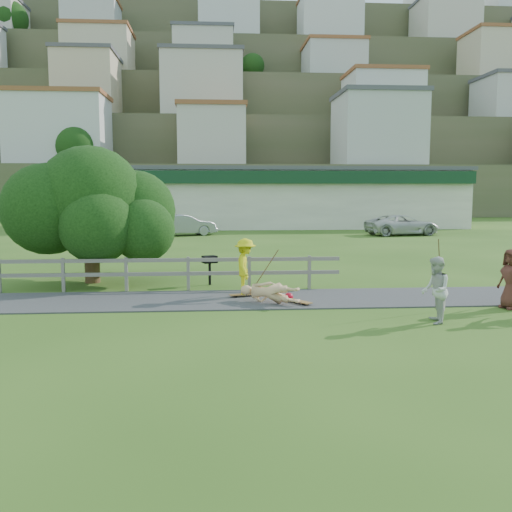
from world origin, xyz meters
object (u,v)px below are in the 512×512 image
object	(u,v)px
tree	(91,229)
skater_rider	(245,270)
spectator_a	(435,290)
spectator_c	(511,279)
skater_fallen	(270,293)
bbq	(210,270)
car_white	(402,225)
car_silver	(183,225)

from	to	relation	value
tree	skater_rider	bearing A→B (deg)	-31.55
spectator_a	spectator_c	xyz separation A→B (m)	(2.76, 1.53, 0.01)
skater_fallen	spectator_a	world-z (taller)	spectator_a
bbq	spectator_a	bearing A→B (deg)	-70.26
skater_fallen	tree	bearing A→B (deg)	89.49
spectator_c	spectator_a	bearing A→B (deg)	-73.17
spectator_a	car_white	world-z (taller)	spectator_a
skater_fallen	car_white	xyz separation A→B (m)	(11.88, 23.61, 0.40)
spectator_c	car_silver	xyz separation A→B (m)	(-10.30, 25.51, -0.09)
skater_fallen	car_silver	bearing A→B (deg)	44.13
skater_fallen	spectator_a	bearing A→B (deg)	-88.84
skater_rider	car_silver	distance (m)	23.56
skater_fallen	tree	world-z (taller)	tree
bbq	car_silver	bearing A→B (deg)	72.67
skater_rider	tree	xyz separation A→B (m)	(-5.24, 3.21, 1.03)
spectator_a	tree	size ratio (longest dim) A/B	0.28
spectator_c	tree	distance (m)	13.62
skater_rider	spectator_c	bearing A→B (deg)	-103.89
skater_fallen	bbq	xyz separation A→B (m)	(-1.73, 3.47, 0.17)
skater_rider	spectator_a	bearing A→B (deg)	-126.73
skater_fallen	tree	distance (m)	7.43
skater_rider	car_white	distance (m)	25.80
spectator_a	bbq	world-z (taller)	spectator_a
car_white	tree	distance (m)	26.28
spectator_c	car_silver	size ratio (longest dim) A/B	0.37
tree	bbq	size ratio (longest dim) A/B	5.91
skater_fallen	spectator_a	distance (m)	4.67
spectator_a	skater_fallen	bearing A→B (deg)	-110.38
car_silver	car_white	bearing A→B (deg)	-112.36
skater_rider	car_silver	world-z (taller)	skater_rider
car_white	tree	bearing A→B (deg)	127.92
skater_fallen	car_silver	distance (m)	24.70
skater_fallen	car_white	size ratio (longest dim) A/B	0.35
car_white	bbq	distance (m)	24.32
spectator_a	car_silver	world-z (taller)	spectator_a
car_silver	bbq	distance (m)	21.05
skater_rider	skater_fallen	xyz separation A→B (m)	(0.64, -1.06, -0.52)
skater_rider	skater_fallen	size ratio (longest dim) A/B	0.94
spectator_a	spectator_c	size ratio (longest dim) A/B	0.99
car_white	car_silver	bearing A→B (deg)	77.51
skater_rider	tree	size ratio (longest dim) A/B	0.29
spectator_c	car_silver	world-z (taller)	spectator_c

